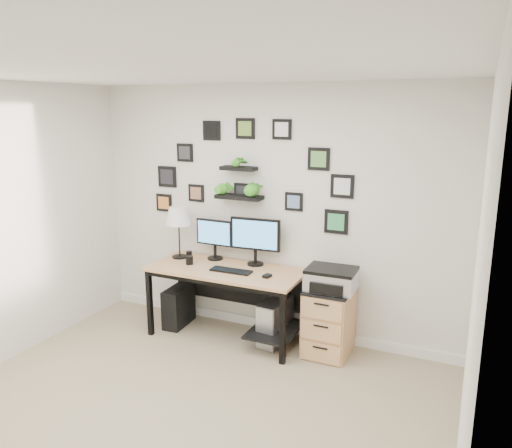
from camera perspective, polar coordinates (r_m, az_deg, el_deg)
The scene contains 14 objects.
room at distance 5.56m, azimuth 1.36°, elevation -11.35°, with size 4.00×4.00×4.00m.
desk at distance 5.19m, azimuth -2.92°, elevation -6.33°, with size 1.60×0.70×0.75m.
monitor_left at distance 5.38m, azimuth -4.76°, elevation -1.41°, with size 0.43×0.17×0.44m.
monitor_right at distance 5.16m, azimuth -0.09°, elevation -1.55°, with size 0.54×0.19×0.50m.
keyboard at distance 5.03m, azimuth -2.87°, elevation -5.35°, with size 0.42×0.13×0.02m, color black.
mouse at distance 4.87m, azimuth 1.27°, elevation -5.96°, with size 0.06×0.09×0.03m, color black.
table_lamp at distance 5.45m, azimuth -8.85°, elevation 0.78°, with size 0.28×0.28×0.57m.
mug at distance 5.30m, azimuth -7.62°, elevation -4.12°, with size 0.08×0.08×0.09m, color black.
pen_cup at distance 5.50m, azimuth -7.65°, elevation -3.51°, with size 0.06×0.06×0.08m, color black.
pc_tower_black at distance 5.66m, azimuth -8.83°, elevation -9.26°, with size 0.19×0.43×0.43m, color black.
pc_tower_grey at distance 5.18m, azimuth 2.18°, elevation -11.11°, with size 0.25×0.48×0.46m.
file_cabinet at distance 4.99m, azimuth 8.30°, elevation -10.87°, with size 0.43×0.53×0.67m.
printer at distance 4.80m, azimuth 8.59°, elevation -6.23°, with size 0.47×0.39×0.21m.
wall_decor at distance 5.17m, azimuth -1.50°, elevation 5.38°, with size 2.28×0.18×1.11m.
Camera 1 is at (1.98, -2.68, 2.35)m, focal length 35.00 mm.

